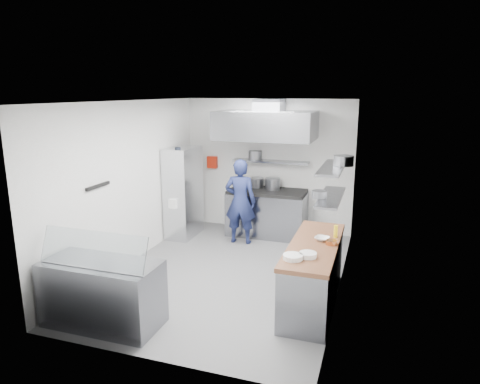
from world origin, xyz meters
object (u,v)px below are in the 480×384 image
(chef, at_px, (240,201))
(wire_rack, at_px, (183,192))
(display_case, at_px, (103,293))
(gas_range, at_px, (267,214))

(chef, height_order, wire_rack, wire_rack)
(chef, relative_size, display_case, 1.12)
(gas_range, distance_m, display_case, 4.25)
(gas_range, xyz_separation_m, chef, (-0.38, -0.63, 0.39))
(gas_range, relative_size, wire_rack, 0.86)
(gas_range, distance_m, wire_rack, 1.79)
(chef, relative_size, wire_rack, 0.91)
(gas_range, bearing_deg, wire_rack, -160.46)
(wire_rack, height_order, display_case, wire_rack)
(display_case, bearing_deg, chef, 78.27)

